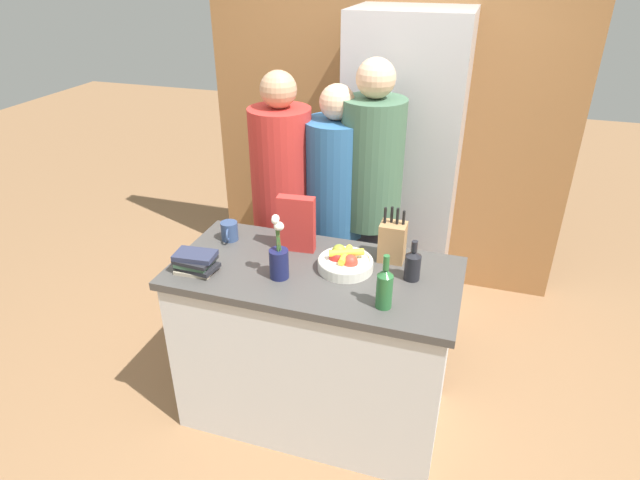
# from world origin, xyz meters

# --- Properties ---
(ground_plane) EXTENTS (14.00, 14.00, 0.00)m
(ground_plane) POSITION_xyz_m (0.00, 0.00, 0.00)
(ground_plane) COLOR #936B47
(kitchen_island) EXTENTS (1.41, 0.70, 0.94)m
(kitchen_island) POSITION_xyz_m (0.00, 0.00, 0.47)
(kitchen_island) COLOR silver
(kitchen_island) RESTS_ON ground_plane
(back_wall_wood) EXTENTS (2.61, 0.12, 2.60)m
(back_wall_wood) POSITION_xyz_m (0.00, 1.66, 1.30)
(back_wall_wood) COLOR #9E6B3D
(back_wall_wood) RESTS_ON ground_plane
(refrigerator) EXTENTS (0.73, 0.63, 2.02)m
(refrigerator) POSITION_xyz_m (0.20, 1.30, 1.01)
(refrigerator) COLOR #B7B7BC
(refrigerator) RESTS_ON ground_plane
(fruit_bowl) EXTENTS (0.27, 0.27, 0.10)m
(fruit_bowl) POSITION_xyz_m (0.14, 0.05, 0.98)
(fruit_bowl) COLOR silver
(fruit_bowl) RESTS_ON kitchen_island
(knife_block) EXTENTS (0.13, 0.11, 0.29)m
(knife_block) POSITION_xyz_m (0.34, 0.21, 1.04)
(knife_block) COLOR #A87A4C
(knife_block) RESTS_ON kitchen_island
(flower_vase) EXTENTS (0.09, 0.09, 0.33)m
(flower_vase) POSITION_xyz_m (-0.14, -0.11, 1.05)
(flower_vase) COLOR #191E4C
(flower_vase) RESTS_ON kitchen_island
(cereal_box) EXTENTS (0.19, 0.08, 0.30)m
(cereal_box) POSITION_xyz_m (-0.15, 0.17, 1.09)
(cereal_box) COLOR red
(cereal_box) RESTS_ON kitchen_island
(coffee_mug) EXTENTS (0.09, 0.13, 0.10)m
(coffee_mug) POSITION_xyz_m (-0.53, 0.16, 0.99)
(coffee_mug) COLOR #334770
(coffee_mug) RESTS_ON kitchen_island
(book_stack) EXTENTS (0.21, 0.15, 0.10)m
(book_stack) POSITION_xyz_m (-0.54, -0.18, 0.99)
(book_stack) COLOR #B7A88E
(book_stack) RESTS_ON kitchen_island
(bottle_oil) EXTENTS (0.08, 0.08, 0.20)m
(bottle_oil) POSITION_xyz_m (0.46, 0.06, 1.02)
(bottle_oil) COLOR black
(bottle_oil) RESTS_ON kitchen_island
(bottle_vinegar) EXTENTS (0.07, 0.07, 0.26)m
(bottle_vinegar) POSITION_xyz_m (0.38, -0.20, 1.04)
(bottle_vinegar) COLOR #286633
(bottle_vinegar) RESTS_ON kitchen_island
(person_at_sink) EXTENTS (0.36, 0.36, 1.75)m
(person_at_sink) POSITION_xyz_m (-0.40, 0.61, 0.99)
(person_at_sink) COLOR #383842
(person_at_sink) RESTS_ON ground_plane
(person_in_blue) EXTENTS (0.38, 0.38, 1.69)m
(person_in_blue) POSITION_xyz_m (-0.09, 0.68, 0.94)
(person_in_blue) COLOR #383842
(person_in_blue) RESTS_ON ground_plane
(person_in_red_tee) EXTENTS (0.36, 0.36, 1.83)m
(person_in_red_tee) POSITION_xyz_m (0.11, 0.71, 1.03)
(person_in_red_tee) COLOR #383842
(person_in_red_tee) RESTS_ON ground_plane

